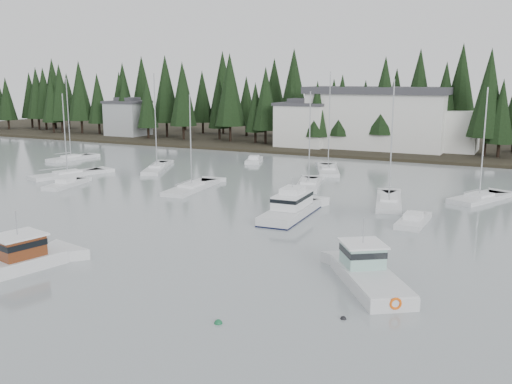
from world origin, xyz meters
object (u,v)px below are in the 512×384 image
(house_west, at_px, (303,124))
(sailboat_8, at_px, (68,176))
(lobster_boat_teal, at_px, (368,276))
(sailboat_2, at_px, (309,186))
(sailboat_0, at_px, (192,189))
(sailboat_5, at_px, (157,169))
(sailboat_10, at_px, (71,159))
(cabin_cruiser_center, at_px, (291,210))
(house_far_west, at_px, (128,117))
(sailboat_11, at_px, (479,200))
(sailboat_9, at_px, (389,203))
(sailboat_1, at_px, (328,171))
(runabout_0, at_px, (66,185))
(runabout_3, at_px, (254,161))
(runabout_1, at_px, (413,223))
(harbor_inn, at_px, (389,119))

(house_west, bearing_deg, sailboat_8, -112.61)
(lobster_boat_teal, bearing_deg, sailboat_2, -6.73)
(sailboat_0, distance_m, sailboat_5, 16.24)
(sailboat_10, bearing_deg, sailboat_5, -90.63)
(cabin_cruiser_center, height_order, sailboat_8, sailboat_8)
(house_west, xyz_separation_m, sailboat_10, (-28.33, -29.88, -4.57))
(house_far_west, bearing_deg, sailboat_11, -25.28)
(sailboat_2, xyz_separation_m, sailboat_9, (10.98, -5.19, 0.01))
(house_far_west, relative_size, sailboat_5, 0.60)
(lobster_boat_teal, relative_size, sailboat_2, 0.72)
(sailboat_9, height_order, sailboat_11, sailboat_9)
(cabin_cruiser_center, distance_m, sailboat_10, 50.49)
(sailboat_8, distance_m, sailboat_11, 51.90)
(house_west, height_order, sailboat_11, sailboat_11)
(sailboat_1, bearing_deg, house_far_west, 43.85)
(cabin_cruiser_center, height_order, sailboat_2, sailboat_2)
(lobster_boat_teal, height_order, sailboat_10, sailboat_10)
(sailboat_8, bearing_deg, sailboat_0, -72.84)
(sailboat_10, distance_m, sailboat_11, 62.26)
(house_far_west, xyz_separation_m, sailboat_0, (44.53, -44.38, -4.35))
(sailboat_9, bearing_deg, sailboat_11, -67.81)
(sailboat_5, relative_size, sailboat_10, 1.05)
(runabout_0, bearing_deg, sailboat_9, -88.56)
(sailboat_8, xyz_separation_m, runabout_3, (16.85, 22.64, 0.08))
(sailboat_2, bearing_deg, sailboat_9, -130.69)
(sailboat_8, bearing_deg, lobster_boat_teal, -96.77)
(sailboat_11, bearing_deg, house_far_west, 89.94)
(runabout_1, bearing_deg, runabout_0, 91.18)
(house_west, relative_size, sailboat_10, 0.71)
(sailboat_8, xyz_separation_m, sailboat_10, (-10.88, 12.03, 0.03))
(sailboat_1, height_order, sailboat_5, sailboat_1)
(sailboat_9, bearing_deg, sailboat_1, 23.63)
(runabout_0, bearing_deg, lobster_boat_teal, -121.78)
(house_west, height_order, sailboat_5, sailboat_5)
(sailboat_8, relative_size, runabout_0, 1.63)
(runabout_3, bearing_deg, sailboat_10, 92.33)
(house_west, distance_m, lobster_boat_teal, 70.90)
(house_far_west, xyz_separation_m, sailboat_2, (56.39, -36.57, -4.34))
(sailboat_5, xyz_separation_m, sailboat_9, (35.32, -7.78, -0.00))
(sailboat_1, height_order, sailboat_10, sailboat_1)
(sailboat_0, distance_m, sailboat_2, 14.20)
(lobster_boat_teal, relative_size, runabout_3, 1.49)
(cabin_cruiser_center, relative_size, runabout_3, 1.74)
(house_west, xyz_separation_m, sailboat_2, (14.39, -34.57, -4.59))
(sailboat_10, bearing_deg, sailboat_11, -87.71)
(house_far_west, bearing_deg, runabout_0, -59.05)
(sailboat_0, bearing_deg, house_far_west, 39.72)
(runabout_0, height_order, runabout_1, same)
(harbor_inn, height_order, sailboat_1, sailboat_1)
(sailboat_2, relative_size, sailboat_9, 0.89)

